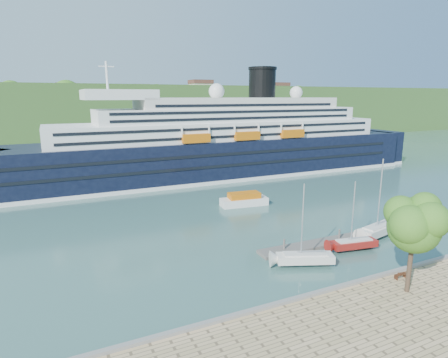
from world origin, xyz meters
The scene contains 11 objects.
ground centered at (0.00, 0.00, 0.00)m, with size 400.00×400.00×0.00m, color #335A56.
far_hillside centered at (0.00, 145.00, 12.00)m, with size 400.00×50.00×24.00m, color #385A24.
quay_coping centered at (0.00, -0.20, 1.15)m, with size 220.00×0.50×0.30m, color slate.
cruise_ship centered at (8.89, 57.23, 13.28)m, with size 118.27×17.22×26.56m, color black, non-canonical shape.
park_bench centered at (3.09, -1.39, 1.46)m, with size 1.45×0.60×0.93m, color #4F2A16, non-canonical shape.
promenade_tree centered at (1.47, -3.46, 6.27)m, with size 6.37×6.37×10.55m, color #2B5D18, non-canonical shape.
floating_pontoon centered at (3.99, 11.08, 0.22)m, with size 19.88×2.43×0.44m, color #655F59, non-canonical shape.
sailboat_white_near centered at (-2.65, 6.95, 4.70)m, with size 7.28×2.02×9.41m, color silver, non-canonical shape.
sailboat_red centered at (5.84, 7.96, 4.35)m, with size 6.74×1.87×8.71m, color maroon, non-canonical shape.
sailboat_white_far centered at (12.47, 10.01, 5.34)m, with size 8.28×2.30×10.69m, color silver, non-canonical shape.
tender_launch centered at (2.83, 31.94, 1.19)m, with size 8.63×2.95×2.38m, color #C6610B, non-canonical shape.
Camera 1 is at (-28.57, -25.54, 19.34)m, focal length 30.00 mm.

